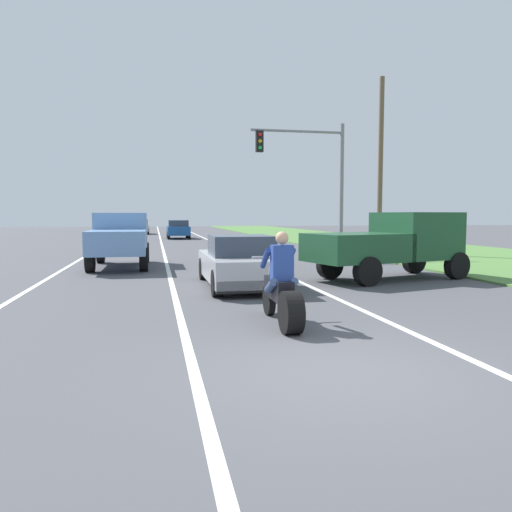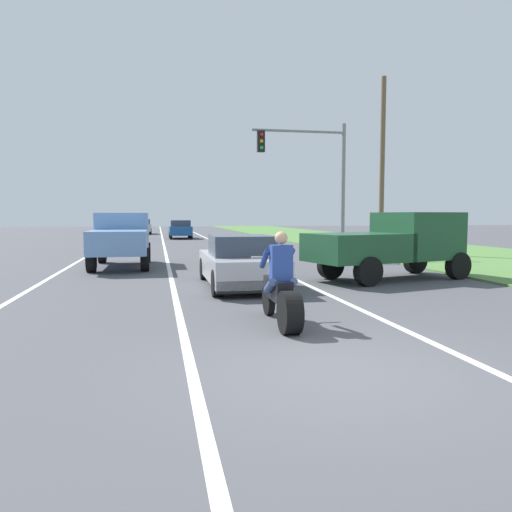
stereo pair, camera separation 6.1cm
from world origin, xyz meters
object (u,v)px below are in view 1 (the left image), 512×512
sports_car_silver (240,263)px  distant_car_far_ahead (178,229)px  motorcycle_with_rider (282,292)px  distant_car_further_ahead (140,226)px  pickup_truck_right_shoulder_dark_green (392,242)px  traffic_light_mast_near (314,169)px  pickup_truck_left_lane_light_blue (120,237)px

sports_car_silver → distant_car_far_ahead: distant_car_far_ahead is taller
motorcycle_with_rider → distant_car_further_ahead: bearing=94.7°
pickup_truck_right_shoulder_dark_green → traffic_light_mast_near: 8.40m
sports_car_silver → distant_car_further_ahead: size_ratio=1.07×
pickup_truck_left_lane_light_blue → distant_car_far_ahead: pickup_truck_left_lane_light_blue is taller
distant_car_further_ahead → traffic_light_mast_near: bearing=-74.1°
pickup_truck_left_lane_light_blue → pickup_truck_right_shoulder_dark_green: 9.66m
traffic_light_mast_near → distant_car_further_ahead: (-8.51, 29.95, -3.20)m
pickup_truck_right_shoulder_dark_green → traffic_light_mast_near: size_ratio=0.86×
motorcycle_with_rider → pickup_truck_left_lane_light_blue: size_ratio=0.46×
motorcycle_with_rider → pickup_truck_left_lane_light_blue: pickup_truck_left_lane_light_blue is taller
distant_car_far_ahead → pickup_truck_left_lane_light_blue: bearing=-98.0°
distant_car_far_ahead → pickup_truck_right_shoulder_dark_green: bearing=-79.6°
pickup_truck_left_lane_light_blue → traffic_light_mast_near: traffic_light_mast_near is taller
distant_car_far_ahead → motorcycle_with_rider: bearing=-89.6°
sports_car_silver → distant_car_further_ahead: 38.68m
pickup_truck_right_shoulder_dark_green → distant_car_far_ahead: size_ratio=1.29×
traffic_light_mast_near → distant_car_far_ahead: 20.40m
pickup_truck_left_lane_light_blue → traffic_light_mast_near: (8.30, 2.69, 2.87)m
motorcycle_with_rider → distant_car_further_ahead: (-3.57, 43.27, 0.18)m
sports_car_silver → distant_car_far_ahead: (-0.32, 28.03, 0.14)m
pickup_truck_left_lane_light_blue → distant_car_further_ahead: (-0.21, 32.64, -0.33)m
motorcycle_with_rider → sports_car_silver: size_ratio=0.51×
pickup_truck_right_shoulder_dark_green → traffic_light_mast_near: traffic_light_mast_near is taller
motorcycle_with_rider → sports_car_silver: (0.09, 4.76, 0.04)m
motorcycle_with_rider → traffic_light_mast_near: (4.94, 13.32, 3.38)m
pickup_truck_left_lane_light_blue → pickup_truck_right_shoulder_dark_green: same height
pickup_truck_left_lane_light_blue → traffic_light_mast_near: bearing=18.0°
distant_car_far_ahead → traffic_light_mast_near: bearing=-75.1°
pickup_truck_left_lane_light_blue → distant_car_far_ahead: bearing=82.0°
pickup_truck_right_shoulder_dark_green → sports_car_silver: bearing=-172.0°
motorcycle_with_rider → sports_car_silver: motorcycle_with_rider is taller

